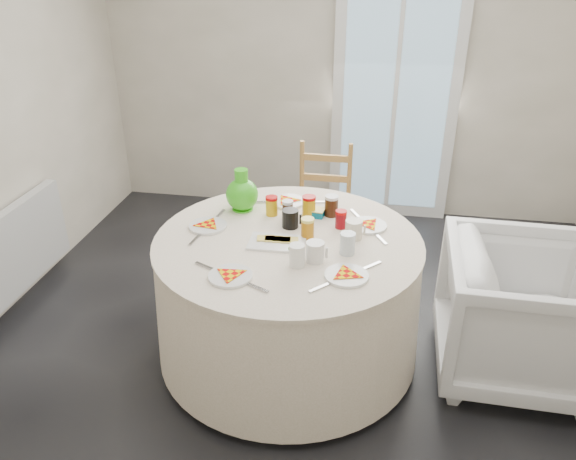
% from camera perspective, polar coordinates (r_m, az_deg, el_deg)
% --- Properties ---
extents(floor, '(4.00, 4.00, 0.00)m').
position_cam_1_polar(floor, '(3.40, 2.33, -11.84)').
color(floor, black).
rests_on(floor, ground).
extents(wall_back, '(4.00, 0.02, 2.60)m').
position_cam_1_polar(wall_back, '(4.70, 6.06, 16.90)').
color(wall_back, '#BCB5A3').
rests_on(wall_back, floor).
extents(glass_door, '(1.00, 0.08, 2.10)m').
position_cam_1_polar(glass_door, '(4.69, 10.87, 13.43)').
color(glass_door, silver).
rests_on(glass_door, floor).
extents(radiator, '(0.07, 1.00, 0.55)m').
position_cam_1_polar(radiator, '(4.01, -25.75, -1.67)').
color(radiator, silver).
rests_on(radiator, floor).
extents(table, '(1.46, 1.46, 0.74)m').
position_cam_1_polar(table, '(3.15, -0.00, -6.88)').
color(table, white).
rests_on(table, floor).
extents(wooden_chair, '(0.41, 0.39, 0.90)m').
position_cam_1_polar(wooden_chair, '(3.98, 3.45, 2.45)').
color(wooden_chair, olive).
rests_on(wooden_chair, floor).
extents(armchair, '(0.78, 0.83, 0.84)m').
position_cam_1_polar(armchair, '(3.25, 22.75, -7.77)').
color(armchair, white).
rests_on(armchair, floor).
extents(place_settings, '(1.17, 1.17, 0.02)m').
position_cam_1_polar(place_settings, '(2.94, -0.00, -0.52)').
color(place_settings, white).
rests_on(place_settings, table).
extents(jar_cluster, '(0.51, 0.37, 0.13)m').
position_cam_1_polar(jar_cluster, '(3.11, 1.62, 2.17)').
color(jar_cluster, olive).
rests_on(jar_cluster, table).
extents(butter_tub, '(0.12, 0.09, 0.04)m').
position_cam_1_polar(butter_tub, '(3.19, 2.72, 2.09)').
color(butter_tub, '#056385').
rests_on(butter_tub, table).
extents(green_pitcher, '(0.20, 0.20, 0.24)m').
position_cam_1_polar(green_pitcher, '(3.24, -4.71, 4.11)').
color(green_pitcher, green).
rests_on(green_pitcher, table).
extents(cheese_platter, '(0.29, 0.19, 0.04)m').
position_cam_1_polar(cheese_platter, '(2.90, -1.13, -0.93)').
color(cheese_platter, silver).
rests_on(cheese_platter, table).
extents(mugs_glasses, '(0.79, 0.79, 0.12)m').
position_cam_1_polar(mugs_glasses, '(2.92, 3.32, 0.13)').
color(mugs_glasses, '#AFAFAF').
rests_on(mugs_glasses, table).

